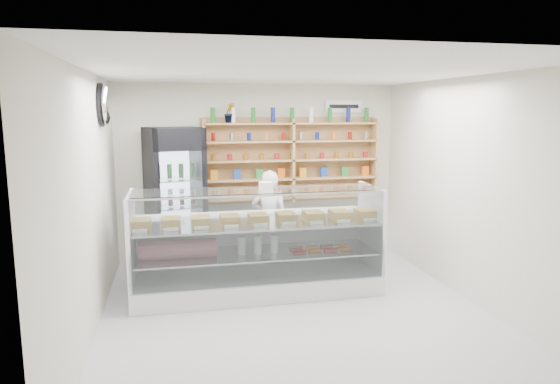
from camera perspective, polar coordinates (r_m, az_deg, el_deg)
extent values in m
plane|color=silver|center=(6.08, 1.91, -13.76)|extent=(5.00, 5.00, 0.00)
plane|color=white|center=(5.61, 2.06, 13.58)|extent=(5.00, 5.00, 0.00)
plane|color=beige|center=(8.10, -2.33, 2.32)|extent=(4.50, 0.00, 4.50)
plane|color=beige|center=(3.37, 12.48, -7.77)|extent=(4.50, 0.00, 4.50)
plane|color=beige|center=(5.58, -21.04, -1.44)|extent=(0.00, 5.00, 5.00)
plane|color=beige|center=(6.59, 21.31, 0.10)|extent=(0.00, 5.00, 5.00)
cube|color=white|center=(6.68, -2.58, -10.38)|extent=(3.20, 0.91, 0.27)
cube|color=white|center=(6.94, -3.19, -5.57)|extent=(3.20, 0.05, 0.67)
cube|color=silver|center=(6.55, -2.61, -6.99)|extent=(3.07, 0.80, 0.02)
cube|color=silver|center=(6.45, -2.63, -3.63)|extent=(3.13, 0.83, 0.02)
cube|color=silver|center=(6.06, -1.93, -5.57)|extent=(3.13, 0.13, 1.11)
cube|color=silver|center=(6.32, -2.58, 0.22)|extent=(3.13, 0.63, 0.01)
imported|color=silver|center=(7.49, -1.22, -3.24)|extent=(0.64, 0.53, 1.51)
cube|color=black|center=(7.58, -11.88, -0.88)|extent=(0.94, 0.92, 2.14)
cube|color=#280434|center=(7.14, -12.83, 5.82)|extent=(0.74, 0.22, 0.30)
cube|color=silver|center=(7.25, -12.58, -2.14)|extent=(0.63, 0.17, 1.69)
cube|color=tan|center=(7.82, -8.66, 3.37)|extent=(0.04, 0.28, 1.33)
cube|color=tan|center=(8.02, 1.38, 3.62)|extent=(0.04, 0.28, 1.33)
cube|color=tan|center=(8.46, 10.66, 3.76)|extent=(0.04, 0.28, 1.33)
cube|color=tan|center=(8.10, 1.37, -0.53)|extent=(2.80, 0.28, 0.03)
cube|color=tan|center=(8.06, 1.37, 1.57)|extent=(2.80, 0.28, 0.03)
cube|color=tan|center=(8.02, 1.38, 3.69)|extent=(2.80, 0.28, 0.03)
cube|color=tan|center=(8.00, 1.39, 5.83)|extent=(2.80, 0.28, 0.03)
cube|color=tan|center=(7.99, 1.40, 7.84)|extent=(2.80, 0.28, 0.03)
imported|color=#1E6626|center=(7.81, -5.80, 8.99)|extent=(0.17, 0.14, 0.30)
ellipsoid|color=silver|center=(6.67, -19.31, 9.38)|extent=(0.15, 0.50, 0.50)
cube|color=white|center=(8.37, 7.28, 9.68)|extent=(0.62, 0.03, 0.20)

